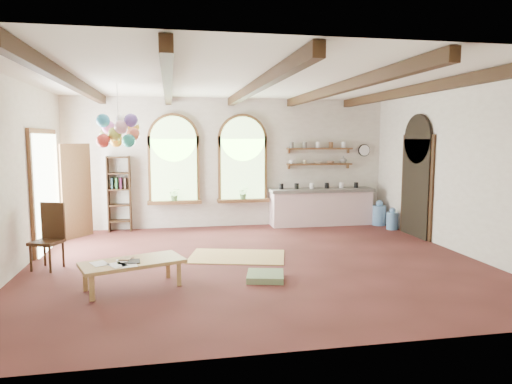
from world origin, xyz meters
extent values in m
plane|color=#5C2926|center=(0.00, 0.00, 0.00)|extent=(8.00, 8.00, 0.00)
cube|color=brown|center=(-1.40, 3.44, 1.45)|extent=(1.24, 0.08, 1.64)
cylinder|color=brown|center=(-1.40, 3.44, 2.20)|extent=(1.24, 0.08, 1.24)
cube|color=#99C677|center=(-1.40, 3.40, 1.45)|extent=(1.10, 0.04, 1.50)
cube|color=brown|center=(-1.40, 3.35, 0.66)|extent=(1.30, 0.28, 0.08)
cube|color=brown|center=(0.30, 3.44, 1.45)|extent=(1.24, 0.08, 1.64)
cylinder|color=brown|center=(0.30, 3.44, 2.20)|extent=(1.24, 0.08, 1.24)
cube|color=#99C677|center=(0.30, 3.40, 1.45)|extent=(1.10, 0.04, 1.50)
cube|color=brown|center=(0.30, 3.35, 0.66)|extent=(1.30, 0.28, 0.08)
cube|color=brown|center=(-3.95, 1.80, 1.15)|extent=(0.10, 1.90, 2.50)
cube|color=black|center=(3.95, 1.50, 1.10)|extent=(0.10, 1.30, 2.40)
cube|color=silver|center=(2.30, 3.20, 0.43)|extent=(2.60, 0.55, 0.86)
cube|color=slate|center=(2.30, 3.20, 0.90)|extent=(2.68, 0.62, 0.08)
cube|color=brown|center=(2.30, 3.38, 1.55)|extent=(1.70, 0.24, 0.04)
cube|color=brown|center=(2.30, 3.38, 1.95)|extent=(1.70, 0.24, 0.04)
cylinder|color=black|center=(3.55, 3.45, 1.90)|extent=(0.32, 0.04, 0.32)
cube|color=#321C10|center=(-2.95, 3.32, 0.90)|extent=(0.03, 0.32, 1.80)
cube|color=#321C10|center=(-2.45, 3.32, 0.90)|extent=(0.03, 0.32, 1.80)
cube|color=#A4804B|center=(-2.07, -1.09, 0.39)|extent=(1.60, 1.13, 0.05)
cube|color=#A4804B|center=(-2.57, -1.53, 0.18)|extent=(0.06, 0.06, 0.37)
cube|color=#A4804B|center=(-1.39, -1.10, 0.18)|extent=(0.06, 0.06, 0.37)
cube|color=#A4804B|center=(-2.74, -1.08, 0.18)|extent=(0.06, 0.06, 0.37)
cube|color=#A4804B|center=(-1.56, -0.65, 0.18)|extent=(0.06, 0.06, 0.37)
cube|color=#321C10|center=(-3.57, 0.20, 0.47)|extent=(0.58, 0.58, 0.05)
cube|color=#321C10|center=(-3.50, 0.39, 0.79)|extent=(0.43, 0.21, 0.66)
cube|color=tan|center=(-0.29, 0.40, 0.01)|extent=(1.98, 1.50, 0.02)
cube|color=gray|center=(-0.05, -1.04, 0.05)|extent=(0.69, 0.69, 0.10)
cylinder|color=#5889BD|center=(3.75, 2.87, 0.25)|extent=(0.33, 0.33, 0.50)
sphere|color=#5889BD|center=(3.75, 2.87, 0.56)|extent=(0.18, 0.18, 0.18)
cylinder|color=#5889BD|center=(3.82, 2.30, 0.21)|extent=(0.28, 0.28, 0.42)
sphere|color=#5889BD|center=(3.82, 2.30, 0.46)|extent=(0.15, 0.15, 0.15)
cylinder|color=silver|center=(-2.40, 0.80, 2.78)|extent=(0.01, 0.01, 0.85)
sphere|color=#2AB9A8|center=(-2.22, 0.75, 2.17)|extent=(0.24, 0.24, 0.24)
sphere|color=#F17750|center=(-2.15, 0.87, 2.29)|extent=(0.24, 0.24, 0.24)
sphere|color=yellow|center=(-2.16, 1.05, 2.41)|extent=(0.24, 0.24, 0.24)
sphere|color=white|center=(-2.35, 0.98, 2.53)|extent=(0.24, 0.24, 0.24)
sphere|color=#FCA227|center=(-2.47, 1.05, 2.17)|extent=(0.24, 0.24, 0.24)
sphere|color=#A3C353|center=(-2.65, 1.04, 2.29)|extent=(0.24, 0.24, 0.24)
sphere|color=#F271E2|center=(-2.58, 0.85, 2.41)|extent=(0.24, 0.24, 0.24)
sphere|color=#2F9ACA|center=(-2.65, 0.73, 2.53)|extent=(0.24, 0.24, 0.24)
sphere|color=#F33E36|center=(-2.64, 0.55, 2.17)|extent=(0.24, 0.24, 0.24)
sphere|color=#CDEC53|center=(-2.45, 0.62, 2.29)|extent=(0.24, 0.24, 0.24)
sphere|color=#FFBBD4|center=(-2.33, 0.55, 2.41)|extent=(0.24, 0.24, 0.24)
sphere|color=#7557CB|center=(-2.15, 0.56, 2.53)|extent=(0.24, 0.24, 0.24)
imported|color=olive|center=(-2.25, -0.96, 0.43)|extent=(0.21, 0.27, 0.02)
cube|color=black|center=(-2.04, -1.15, 0.42)|extent=(0.20, 0.27, 0.01)
imported|color=#598C4C|center=(-1.40, 3.32, 0.85)|extent=(0.27, 0.23, 0.30)
imported|color=#598C4C|center=(0.30, 3.32, 0.85)|extent=(0.27, 0.23, 0.30)
imported|color=white|center=(1.55, 3.38, 1.62)|extent=(0.12, 0.10, 0.10)
imported|color=beige|center=(1.90, 3.38, 1.62)|extent=(0.10, 0.10, 0.09)
imported|color=beige|center=(2.25, 3.38, 1.60)|extent=(0.22, 0.22, 0.05)
imported|color=#8C664C|center=(2.60, 3.38, 1.60)|extent=(0.20, 0.20, 0.06)
imported|color=slate|center=(2.95, 3.38, 1.67)|extent=(0.18, 0.18, 0.19)
camera|label=1|loc=(-1.48, -7.87, 2.21)|focal=32.00mm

